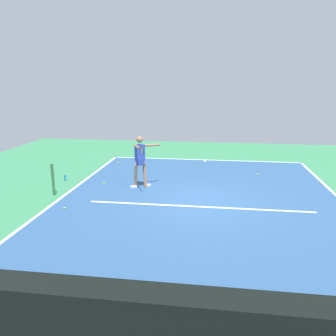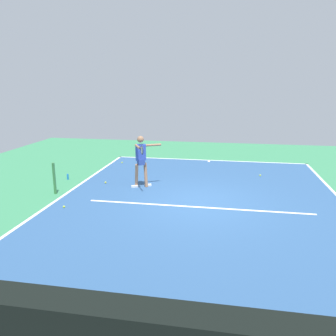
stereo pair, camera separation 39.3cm
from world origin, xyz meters
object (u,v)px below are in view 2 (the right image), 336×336
object	(u,v)px
tennis_ball_near_service_line	(122,162)
tennis_ball_centre_court	(260,175)
tennis_ball_near_player	(106,182)
net_post	(54,178)
tennis_player	(141,158)
water_bottle	(68,177)
tennis_ball_by_sideline	(64,207)

from	to	relation	value
tennis_ball_near_service_line	tennis_ball_centre_court	world-z (taller)	same
tennis_ball_near_player	tennis_ball_centre_court	xyz separation A→B (m)	(-5.75, -2.02, 0.00)
net_post	tennis_player	world-z (taller)	tennis_player
tennis_player	tennis_ball_near_player	xyz separation A→B (m)	(1.44, -0.20, -1.04)
tennis_ball_near_player	tennis_ball_centre_court	size ratio (longest dim) A/B	1.00
net_post	water_bottle	size ratio (longest dim) A/B	4.86
tennis_player	tennis_ball_near_service_line	distance (m)	4.00
tennis_ball_by_sideline	tennis_ball_near_service_line	bearing A→B (deg)	-89.61
tennis_ball_near_player	tennis_ball_near_service_line	bearing A→B (deg)	-83.24
tennis_player	tennis_ball_centre_court	size ratio (longest dim) A/B	28.01
tennis_ball_near_service_line	tennis_ball_centre_court	bearing A→B (deg)	169.06
tennis_ball_near_service_line	tennis_ball_centre_court	distance (m)	6.25
net_post	tennis_ball_near_service_line	world-z (taller)	net_post
tennis_ball_near_player	net_post	bearing A→B (deg)	49.26
net_post	tennis_ball_centre_court	bearing A→B (deg)	-153.69
tennis_ball_near_service_line	water_bottle	size ratio (longest dim) A/B	0.30
tennis_ball_near_service_line	tennis_ball_centre_court	xyz separation A→B (m)	(-6.13, 1.19, 0.00)
tennis_ball_centre_court	tennis_ball_by_sideline	distance (m)	7.65
tennis_ball_by_sideline	tennis_player	bearing A→B (deg)	-126.43
tennis_ball_centre_court	water_bottle	xyz separation A→B (m)	(7.36, 1.79, 0.08)
tennis_ball_centre_court	tennis_ball_by_sideline	bearing A→B (deg)	37.21
tennis_player	water_bottle	xyz separation A→B (m)	(3.05, -0.43, -0.97)
tennis_player	net_post	bearing A→B (deg)	-2.86
tennis_ball_centre_court	tennis_ball_near_service_line	bearing A→B (deg)	-10.94
tennis_ball_near_player	water_bottle	world-z (taller)	water_bottle
tennis_player	water_bottle	world-z (taller)	tennis_player
tennis_player	tennis_ball_near_player	world-z (taller)	tennis_player
tennis_ball_near_service_line	water_bottle	xyz separation A→B (m)	(1.23, 2.97, 0.08)
tennis_ball_centre_court	water_bottle	distance (m)	7.58
tennis_ball_near_service_line	water_bottle	distance (m)	3.22
tennis_ball_near_player	water_bottle	bearing A→B (deg)	-8.31
net_post	tennis_ball_near_service_line	size ratio (longest dim) A/B	16.21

